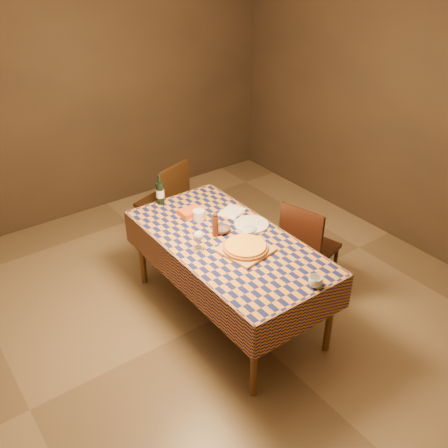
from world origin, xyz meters
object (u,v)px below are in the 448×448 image
object	(u,v)px
wine_bottle	(160,193)
chair_far	(167,199)
cutting_board	(245,250)
pizza	(245,247)
bowl	(222,230)
white_plate	(251,224)
dining_table	(228,248)
chair_right	(306,244)

from	to	relation	value
wine_bottle	chair_far	distance (m)	0.64
cutting_board	chair_far	world-z (taller)	chair_far
pizza	wine_bottle	distance (m)	1.08
bowl	white_plate	size ratio (longest dim) A/B	0.49
dining_table	bowl	bearing A→B (deg)	75.05
white_plate	chair_right	bearing A→B (deg)	-27.63
cutting_board	chair_right	bearing A→B (deg)	3.31
wine_bottle	white_plate	bearing A→B (deg)	-61.68
white_plate	chair_far	world-z (taller)	chair_far
wine_bottle	chair_right	distance (m)	1.40
chair_far	dining_table	bearing A→B (deg)	-98.13
pizza	white_plate	size ratio (longest dim) A/B	1.50
chair_right	wine_bottle	bearing A→B (deg)	130.39
dining_table	cutting_board	xyz separation A→B (m)	(0.02, -0.21, 0.09)
chair_far	white_plate	bearing A→B (deg)	-84.48
cutting_board	wine_bottle	xyz separation A→B (m)	(-0.14, 1.07, 0.10)
chair_right	pizza	bearing A→B (deg)	-176.69
bowl	wine_bottle	size ratio (longest dim) A/B	0.48
white_plate	bowl	bearing A→B (deg)	167.50
wine_bottle	chair_far	xyz separation A→B (m)	(0.31, 0.44, -0.36)
pizza	wine_bottle	bearing A→B (deg)	97.62
dining_table	chair_far	world-z (taller)	chair_far
dining_table	cutting_board	bearing A→B (deg)	-84.58
cutting_board	wine_bottle	size ratio (longest dim) A/B	1.22
white_plate	wine_bottle	bearing A→B (deg)	118.32
wine_bottle	chair_far	bearing A→B (deg)	54.64
chair_right	dining_table	bearing A→B (deg)	167.66
chair_far	chair_right	world-z (taller)	same
dining_table	pizza	xyz separation A→B (m)	(0.02, -0.21, 0.12)
dining_table	pizza	size ratio (longest dim) A/B	4.21
wine_bottle	chair_right	world-z (taller)	wine_bottle
wine_bottle	chair_far	world-z (taller)	wine_bottle
dining_table	cutting_board	world-z (taller)	cutting_board
cutting_board	pizza	size ratio (longest dim) A/B	0.82
dining_table	chair_right	bearing A→B (deg)	-12.34
bowl	chair_right	distance (m)	0.82
bowl	chair_far	xyz separation A→B (m)	(0.15, 1.17, -0.27)
dining_table	chair_right	distance (m)	0.79
wine_bottle	white_plate	xyz separation A→B (m)	(0.43, -0.79, -0.10)
wine_bottle	chair_right	xyz separation A→B (m)	(0.87, -1.03, -0.36)
pizza	wine_bottle	xyz separation A→B (m)	(-0.14, 1.07, 0.07)
pizza	bowl	bearing A→B (deg)	87.45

